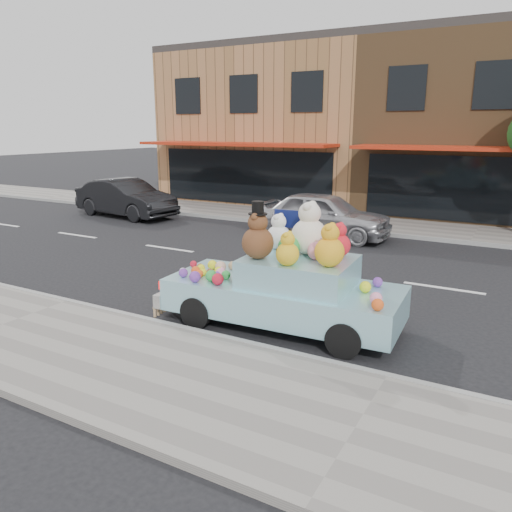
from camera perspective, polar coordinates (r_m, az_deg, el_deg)
The scene contains 10 objects.
ground at distance 12.33m, azimuth 20.65°, elevation -3.47°, with size 120.00×120.00×0.00m, color black.
near_sidewalk at distance 6.47m, azimuth 11.23°, elevation -19.10°, with size 60.00×3.00×0.12m, color gray.
far_sidewalk at distance 18.59m, azimuth 23.76°, elevation 2.28°, with size 60.00×3.00×0.12m, color gray.
near_kerb at distance 7.72m, azimuth 14.78°, elevation -13.35°, with size 60.00×0.12×0.13m, color gray.
far_kerb at distance 17.13m, azimuth 23.25°, elevation 1.39°, with size 60.00×0.12×0.13m, color gray.
storefront_left at distance 26.31m, azimuth 3.13°, elevation 14.58°, with size 10.00×9.80×7.30m.
storefront_mid at distance 23.71m, azimuth 26.05°, elevation 13.19°, with size 10.00×9.80×7.30m.
car_silver at distance 16.90m, azimuth 7.77°, elevation 4.70°, with size 1.80×4.49×1.53m, color #BBBBC0.
car_dark at distance 21.39m, azimuth -14.68°, elevation 6.44°, with size 1.63×4.69×1.54m, color black.
art_car at distance 9.15m, azimuth 3.36°, elevation -3.19°, with size 4.57×1.97×2.37m.
Camera 1 is at (1.51, -11.69, 3.61)m, focal length 35.00 mm.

